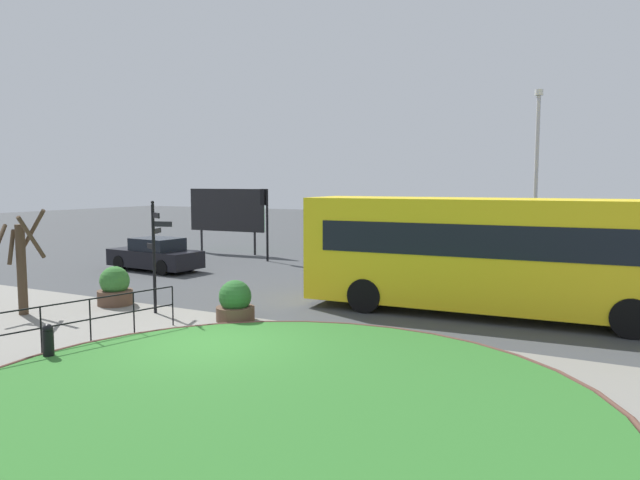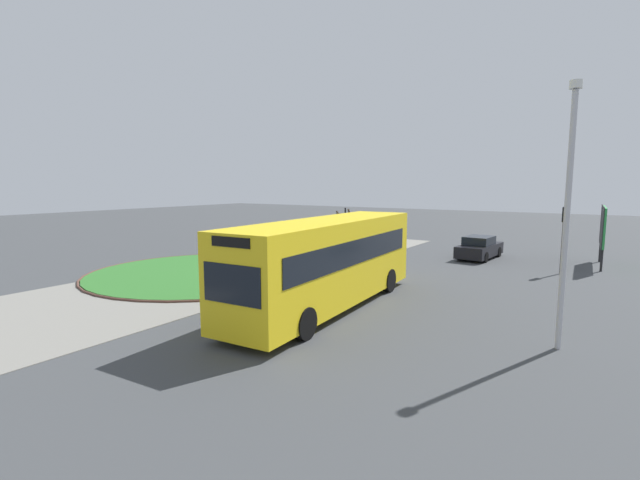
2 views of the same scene
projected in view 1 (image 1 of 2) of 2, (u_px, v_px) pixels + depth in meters
name	position (u px, v px, depth m)	size (l,w,h in m)	color
ground	(212.00, 346.00, 13.56)	(120.00, 120.00, 0.00)	#3D3F42
sidewalk_paving	(163.00, 365.00, 12.15)	(32.00, 8.78, 0.02)	gray
grass_island	(265.00, 407.00, 9.79)	(11.54, 11.54, 0.10)	#2D6B28
grass_kerb_ring	(265.00, 406.00, 9.79)	(11.85, 11.85, 0.11)	brown
signpost_directional	(155.00, 249.00, 16.77)	(1.05, 0.88, 3.26)	black
bollard_foreground	(48.00, 342.00, 12.48)	(0.23, 0.23, 0.79)	black
railing_grass_edge	(90.00, 315.00, 13.73)	(1.14, 4.42, 1.07)	black
bus_yellow	(494.00, 254.00, 16.50)	(10.86, 3.04, 3.32)	yellow
car_near_lane	(155.00, 255.00, 25.14)	(4.37, 2.03, 1.41)	black
traffic_light_near	(265.00, 208.00, 28.00)	(0.49, 0.30, 3.46)	black
lamppost_tall	(536.00, 177.00, 23.09)	(0.32, 0.32, 7.36)	#B7B7BC
billboard_left	(227.00, 211.00, 31.07)	(4.61, 0.35, 3.43)	black
planter_near_signpost	(115.00, 288.00, 18.04)	(1.06, 1.06, 1.21)	brown
planter_kerbside	(235.00, 303.00, 15.97)	(1.05, 1.05, 1.13)	brown
street_tree_bare	(21.00, 261.00, 16.62)	(1.42, 1.44, 3.02)	#423323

